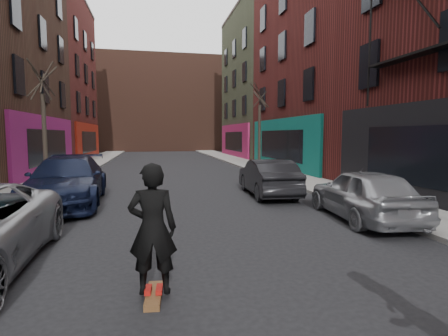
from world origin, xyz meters
name	(u,v)px	position (x,y,z in m)	size (l,w,h in m)	color
sidewalk_left	(90,164)	(-6.25, 30.00, 0.07)	(2.50, 84.00, 0.13)	gray
sidewalk_right	(239,161)	(6.25, 30.00, 0.07)	(2.50, 84.00, 0.13)	gray
buildings_right	(444,25)	(13.50, 16.00, 8.00)	(12.00, 56.00, 16.00)	#40211B
building_far	(159,105)	(0.00, 56.00, 7.00)	(40.00, 10.00, 14.00)	#47281E
tree_left_far	(44,114)	(-6.20, 18.00, 3.38)	(2.00, 2.00, 6.50)	black
tree_right_far	(259,119)	(6.20, 24.00, 3.53)	(2.00, 2.00, 6.80)	black
parked_left_end	(67,181)	(-4.15, 12.93, 0.83)	(2.31, 5.69, 1.65)	black
parked_right_far	(363,194)	(4.55, 8.94, 0.74)	(1.75, 4.34, 1.48)	#93959B
parked_right_end	(268,177)	(3.20, 13.29, 0.72)	(1.53, 4.39, 1.45)	black
skateboard	(154,295)	(-1.29, 5.24, 0.05)	(0.22, 0.80, 0.10)	brown
skateboarder	(153,228)	(-1.29, 5.24, 1.06)	(0.70, 0.46, 1.91)	black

